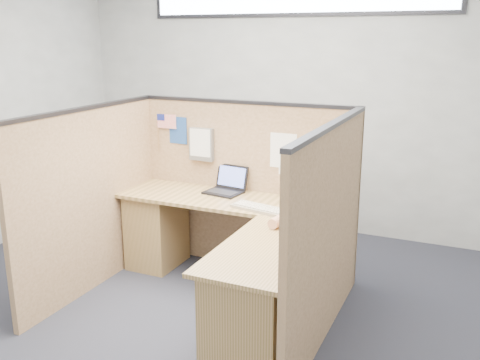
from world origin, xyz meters
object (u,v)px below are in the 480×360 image
at_px(laptop, 226,186).
at_px(keyboard, 260,208).
at_px(mouse, 288,212).
at_px(l_desk, 230,256).

xyz_separation_m(laptop, keyboard, (0.47, -0.36, -0.04)).
xyz_separation_m(keyboard, mouse, (0.25, -0.02, 0.01)).
bearing_deg(l_desk, keyboard, 52.49).
relative_size(laptop, mouse, 2.91).
bearing_deg(l_desk, mouse, 24.93).
xyz_separation_m(laptop, mouse, (0.72, -0.38, -0.03)).
bearing_deg(keyboard, mouse, 6.45).
bearing_deg(mouse, laptop, 151.89).
bearing_deg(l_desk, laptop, 118.31).
distance_m(l_desk, mouse, 0.58).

